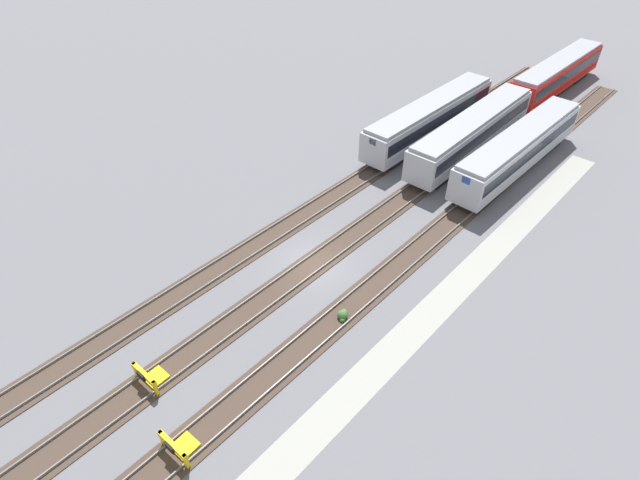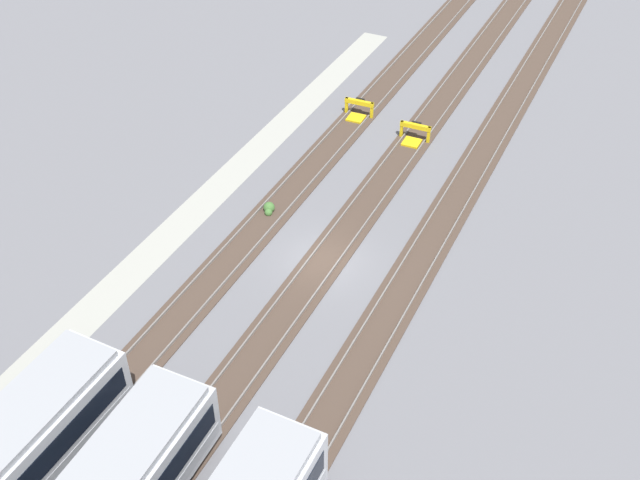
{
  "view_description": "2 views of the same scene",
  "coord_description": "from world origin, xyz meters",
  "px_view_note": "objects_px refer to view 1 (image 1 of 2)",
  "views": [
    {
      "loc": [
        -18.52,
        -17.51,
        23.18
      ],
      "look_at": [
        0.57,
        0.0,
        1.8
      ],
      "focal_mm": 28.0,
      "sensor_mm": 36.0,
      "label": 1
    },
    {
      "loc": [
        26.42,
        12.61,
        25.22
      ],
      "look_at": [
        0.57,
        0.0,
        1.8
      ],
      "focal_mm": 42.0,
      "sensor_mm": 36.0,
      "label": 2
    }
  ],
  "objects_px": {
    "subway_car_front_row_leftmost": "(472,132)",
    "subway_car_front_row_centre": "(557,74)",
    "bumper_stop_near_inner_track": "(150,377)",
    "weed_clump": "(343,315)",
    "subway_car_front_row_right_inner": "(519,149)",
    "bumper_stop_nearest_track": "(178,446)",
    "subway_car_front_row_left_inner": "(430,118)"
  },
  "relations": [
    {
      "from": "bumper_stop_near_inner_track",
      "to": "subway_car_front_row_centre",
      "type": "bearing_deg",
      "value": -0.03
    },
    {
      "from": "weed_clump",
      "to": "bumper_stop_nearest_track",
      "type": "bearing_deg",
      "value": 178.95
    },
    {
      "from": "subway_car_front_row_leftmost",
      "to": "subway_car_front_row_right_inner",
      "type": "relative_size",
      "value": 1.0
    },
    {
      "from": "weed_clump",
      "to": "subway_car_front_row_leftmost",
      "type": "bearing_deg",
      "value": 11.25
    },
    {
      "from": "subway_car_front_row_centre",
      "to": "subway_car_front_row_right_inner",
      "type": "xyz_separation_m",
      "value": [
        -18.85,
        -4.43,
        0.0
      ]
    },
    {
      "from": "bumper_stop_nearest_track",
      "to": "bumper_stop_near_inner_track",
      "type": "xyz_separation_m",
      "value": [
        1.26,
        4.42,
        0.0
      ]
    },
    {
      "from": "subway_car_front_row_right_inner",
      "to": "weed_clump",
      "type": "relative_size",
      "value": 19.61
    },
    {
      "from": "subway_car_front_row_left_inner",
      "to": "bumper_stop_near_inner_track",
      "type": "xyz_separation_m",
      "value": [
        -33.86,
        -4.44,
        -1.53
      ]
    },
    {
      "from": "subway_car_front_row_centre",
      "to": "subway_car_front_row_right_inner",
      "type": "height_order",
      "value": "same"
    },
    {
      "from": "subway_car_front_row_left_inner",
      "to": "weed_clump",
      "type": "bearing_deg",
      "value": -158.72
    },
    {
      "from": "subway_car_front_row_centre",
      "to": "bumper_stop_near_inner_track",
      "type": "bearing_deg",
      "value": 179.97
    },
    {
      "from": "bumper_stop_near_inner_track",
      "to": "subway_car_front_row_right_inner",
      "type": "bearing_deg",
      "value": -7.49
    },
    {
      "from": "bumper_stop_nearest_track",
      "to": "weed_clump",
      "type": "distance_m",
      "value": 11.81
    },
    {
      "from": "bumper_stop_nearest_track",
      "to": "bumper_stop_near_inner_track",
      "type": "height_order",
      "value": "same"
    },
    {
      "from": "subway_car_front_row_left_inner",
      "to": "subway_car_front_row_centre",
      "type": "bearing_deg",
      "value": -13.33
    },
    {
      "from": "subway_car_front_row_left_inner",
      "to": "bumper_stop_nearest_track",
      "type": "bearing_deg",
      "value": -165.84
    },
    {
      "from": "subway_car_front_row_right_inner",
      "to": "bumper_stop_near_inner_track",
      "type": "bearing_deg",
      "value": 172.51
    },
    {
      "from": "subway_car_front_row_leftmost",
      "to": "bumper_stop_nearest_track",
      "type": "xyz_separation_m",
      "value": [
        -35.12,
        -4.42,
        -1.53
      ]
    },
    {
      "from": "bumper_stop_nearest_track",
      "to": "weed_clump",
      "type": "height_order",
      "value": "bumper_stop_nearest_track"
    },
    {
      "from": "subway_car_front_row_left_inner",
      "to": "subway_car_front_row_centre",
      "type": "distance_m",
      "value": 19.37
    },
    {
      "from": "subway_car_front_row_left_inner",
      "to": "bumper_stop_near_inner_track",
      "type": "height_order",
      "value": "subway_car_front_row_left_inner"
    },
    {
      "from": "subway_car_front_row_leftmost",
      "to": "subway_car_front_row_centre",
      "type": "relative_size",
      "value": 1.0
    },
    {
      "from": "subway_car_front_row_right_inner",
      "to": "bumper_stop_near_inner_track",
      "type": "height_order",
      "value": "subway_car_front_row_right_inner"
    },
    {
      "from": "subway_car_front_row_left_inner",
      "to": "weed_clump",
      "type": "distance_m",
      "value": 25.08
    },
    {
      "from": "subway_car_front_row_leftmost",
      "to": "bumper_stop_near_inner_track",
      "type": "bearing_deg",
      "value": 179.99
    },
    {
      "from": "subway_car_front_row_left_inner",
      "to": "subway_car_front_row_right_inner",
      "type": "distance_m",
      "value": 8.89
    },
    {
      "from": "bumper_stop_near_inner_track",
      "to": "weed_clump",
      "type": "xyz_separation_m",
      "value": [
        10.55,
        -4.64,
        -0.27
      ]
    },
    {
      "from": "bumper_stop_nearest_track",
      "to": "weed_clump",
      "type": "relative_size",
      "value": 2.18
    },
    {
      "from": "subway_car_front_row_centre",
      "to": "subway_car_front_row_right_inner",
      "type": "distance_m",
      "value": 19.36
    },
    {
      "from": "subway_car_front_row_right_inner",
      "to": "bumper_stop_nearest_track",
      "type": "bearing_deg",
      "value": 179.95
    },
    {
      "from": "subway_car_front_row_centre",
      "to": "weed_clump",
      "type": "height_order",
      "value": "subway_car_front_row_centre"
    },
    {
      "from": "subway_car_front_row_centre",
      "to": "subway_car_front_row_right_inner",
      "type": "relative_size",
      "value": 1.0
    }
  ]
}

